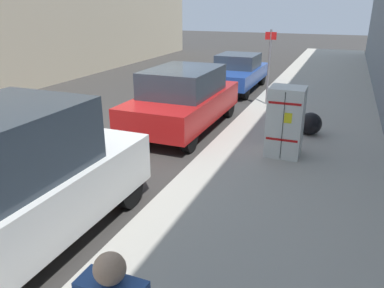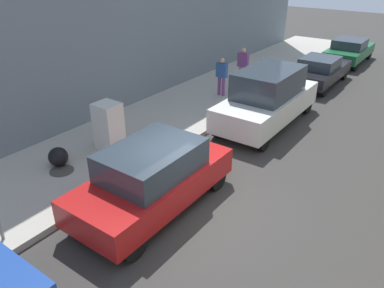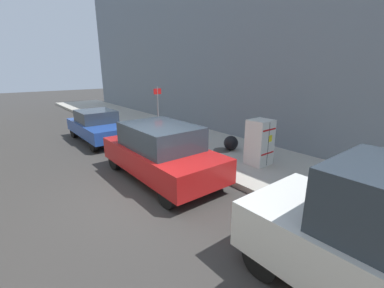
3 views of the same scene
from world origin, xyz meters
name	(u,v)px [view 3 (image 3 of 3)]	position (x,y,z in m)	size (l,w,h in m)	color
ground_plane	(145,194)	(0.00, 0.00, 0.00)	(80.00, 80.00, 0.00)	#383533
sidewalk_slab	(245,159)	(-4.24, 0.00, 0.09)	(4.01, 44.00, 0.18)	#B2ADA0
building_facade_near	(304,33)	(-7.41, 0.00, 4.74)	(2.32, 39.60, 9.48)	slate
discarded_refrigerator	(259,142)	(-4.00, 0.76, 0.95)	(0.75, 0.71, 1.55)	silver
manhole_cover	(222,150)	(-4.10, -1.10, 0.18)	(0.70, 0.70, 0.02)	#47443F
street_sign_post	(158,112)	(-2.72, -3.69, 1.55)	(0.36, 0.07, 2.46)	slate
trash_bag	(231,143)	(-4.43, -0.92, 0.47)	(0.58, 0.58, 0.58)	black
parked_hatchback_blue	(98,126)	(-0.94, -6.26, 0.75)	(1.79, 4.17, 1.46)	#23479E
parked_suv_red	(161,151)	(-0.94, -0.63, 0.89)	(1.97, 4.46, 1.73)	red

